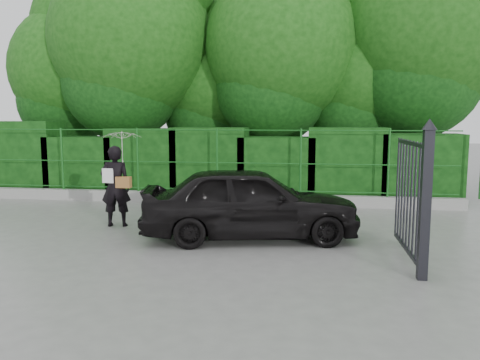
# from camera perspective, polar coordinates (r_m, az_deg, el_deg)

# --- Properties ---
(ground) EXTENTS (80.00, 80.00, 0.00)m
(ground) POSITION_cam_1_polar(r_m,az_deg,el_deg) (9.00, -10.94, -7.85)
(ground) COLOR gray
(kerb) EXTENTS (14.00, 0.25, 0.30)m
(kerb) POSITION_cam_1_polar(r_m,az_deg,el_deg) (13.19, -4.49, -2.18)
(kerb) COLOR #9E9E99
(kerb) RESTS_ON ground
(fence) EXTENTS (14.13, 0.06, 1.80)m
(fence) POSITION_cam_1_polar(r_m,az_deg,el_deg) (13.01, -3.59, 2.35)
(fence) COLOR #185A1B
(fence) RESTS_ON kerb
(hedge) EXTENTS (14.20, 1.20, 2.28)m
(hedge) POSITION_cam_1_polar(r_m,az_deg,el_deg) (14.07, -3.99, 1.98)
(hedge) COLOR black
(hedge) RESTS_ON ground
(trees) EXTENTS (17.10, 6.15, 8.08)m
(trees) POSITION_cam_1_polar(r_m,az_deg,el_deg) (16.17, 2.09, 15.50)
(trees) COLOR black
(trees) RESTS_ON ground
(gate) EXTENTS (0.22, 2.33, 2.36)m
(gate) POSITION_cam_1_polar(r_m,az_deg,el_deg) (7.73, 20.88, -1.72)
(gate) COLOR black
(gate) RESTS_ON ground
(woman) EXTENTS (0.93, 0.86, 2.11)m
(woman) POSITION_cam_1_polar(r_m,az_deg,el_deg) (10.54, -14.54, 1.62)
(woman) COLOR black
(woman) RESTS_ON ground
(car) EXTENTS (4.49, 2.47, 1.45)m
(car) POSITION_cam_1_polar(r_m,az_deg,el_deg) (9.24, 1.25, -2.71)
(car) COLOR black
(car) RESTS_ON ground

